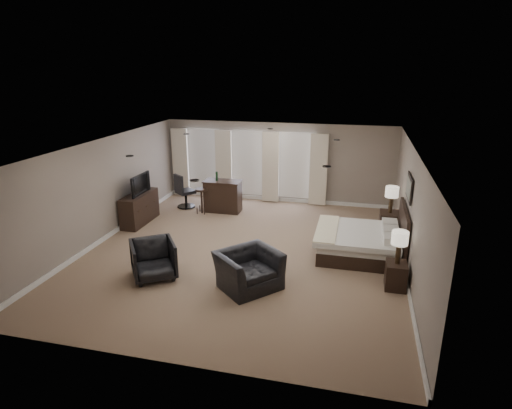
% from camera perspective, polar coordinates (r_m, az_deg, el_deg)
% --- Properties ---
extents(room, '(7.60, 8.60, 2.64)m').
position_cam_1_polar(room, '(10.08, -1.64, 0.48)').
color(room, '#866C55').
rests_on(room, ground).
extents(window_bay, '(5.25, 0.20, 2.30)m').
position_cam_1_polar(window_bay, '(14.19, -1.17, 5.30)').
color(window_bay, silver).
rests_on(window_bay, room).
extents(bed, '(1.96, 1.87, 1.25)m').
position_cam_1_polar(bed, '(10.41, 12.93, -3.36)').
color(bed, silver).
rests_on(bed, ground).
extents(nightstand_near, '(0.41, 0.51, 0.55)m').
position_cam_1_polar(nightstand_near, '(9.27, 18.13, -8.97)').
color(nightstand_near, black).
rests_on(nightstand_near, ground).
extents(nightstand_far, '(0.49, 0.60, 0.65)m').
position_cam_1_polar(nightstand_far, '(11.91, 17.28, -2.49)').
color(nightstand_far, black).
rests_on(nightstand_far, ground).
extents(lamp_near, '(0.33, 0.33, 0.69)m').
position_cam_1_polar(lamp_near, '(9.01, 18.51, -5.47)').
color(lamp_near, beige).
rests_on(lamp_near, nightstand_near).
extents(lamp_far, '(0.34, 0.34, 0.71)m').
position_cam_1_polar(lamp_far, '(11.70, 17.59, 0.62)').
color(lamp_far, beige).
rests_on(lamp_far, nightstand_far).
extents(wall_art, '(0.04, 0.96, 0.56)m').
position_cam_1_polar(wall_art, '(10.13, 19.72, 2.14)').
color(wall_art, slate).
rests_on(wall_art, room).
extents(dresser, '(0.48, 1.49, 0.87)m').
position_cam_1_polar(dresser, '(12.72, -15.26, -0.49)').
color(dresser, black).
rests_on(dresser, ground).
extents(tv, '(0.58, 1.00, 0.13)m').
position_cam_1_polar(tv, '(12.57, -15.45, 1.66)').
color(tv, black).
rests_on(tv, dresser).
extents(armchair_near, '(1.36, 1.39, 1.03)m').
position_cam_1_polar(armchair_near, '(8.74, -1.00, -7.93)').
color(armchair_near, black).
rests_on(armchair_near, ground).
extents(armchair_far, '(1.19, 1.18, 0.91)m').
position_cam_1_polar(armchair_far, '(9.40, -13.52, -6.94)').
color(armchair_far, black).
rests_on(armchair_far, ground).
extents(bar_counter, '(1.14, 0.59, 0.99)m').
position_cam_1_polar(bar_counter, '(13.24, -4.43, 1.14)').
color(bar_counter, black).
rests_on(bar_counter, ground).
extents(bar_stool_left, '(0.48, 0.48, 0.78)m').
position_cam_1_polar(bar_stool_left, '(13.18, -7.24, 0.48)').
color(bar_stool_left, black).
rests_on(bar_stool_left, ground).
extents(bar_stool_right, '(0.44, 0.44, 0.70)m').
position_cam_1_polar(bar_stool_right, '(13.19, -3.38, 0.43)').
color(bar_stool_right, black).
rests_on(bar_stool_right, ground).
extents(desk_chair, '(0.79, 0.79, 1.10)m').
position_cam_1_polar(desk_chair, '(13.75, -9.37, 1.83)').
color(desk_chair, black).
rests_on(desk_chair, ground).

